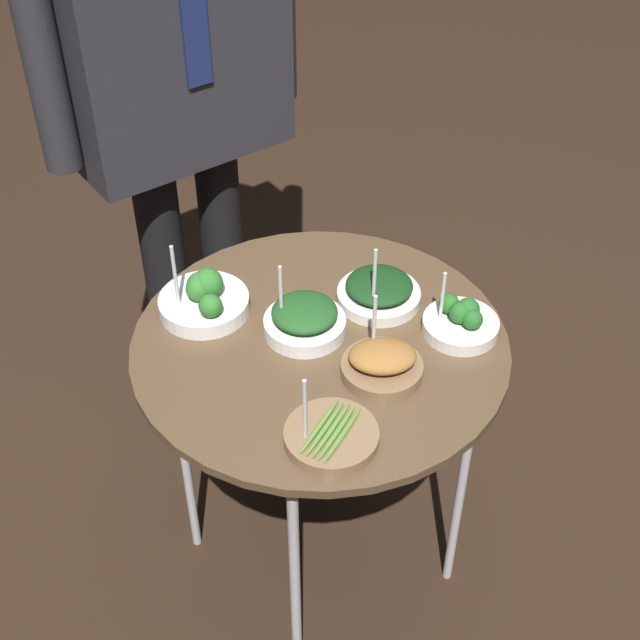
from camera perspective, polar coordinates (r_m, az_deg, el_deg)
The scene contains 9 objects.
ground_plane at distance 2.15m, azimuth 0.00°, elevation -14.99°, with size 8.00×8.00×0.00m, color black.
serving_cart at distance 1.66m, azimuth 0.00°, elevation -2.52°, with size 0.70×0.70×0.68m.
bowl_roast_back_left at distance 1.55m, azimuth 4.00°, elevation -2.78°, with size 0.15×0.14×0.15m.
bowl_asparagus_near_rim at distance 1.45m, azimuth 0.71°, elevation -7.38°, with size 0.16×0.16×0.14m.
bowl_spinach_mid_right at distance 1.63m, azimuth -1.00°, elevation 0.02°, with size 0.15×0.15×0.15m.
bowl_spinach_front_left at distance 1.71m, azimuth 3.79°, elevation 1.85°, with size 0.16×0.16×0.15m.
bowl_broccoli_far_rim at distance 1.69m, azimuth -7.43°, elevation 1.37°, with size 0.17×0.17×0.16m.
bowl_broccoli_back_right at distance 1.66m, azimuth 9.01°, elevation -0.06°, with size 0.14×0.14×0.13m.
waiter_figure at distance 1.89m, azimuth -9.54°, elevation 16.70°, with size 0.60×0.22×1.62m.
Camera 1 is at (-0.71, -0.98, 1.78)m, focal length 50.00 mm.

